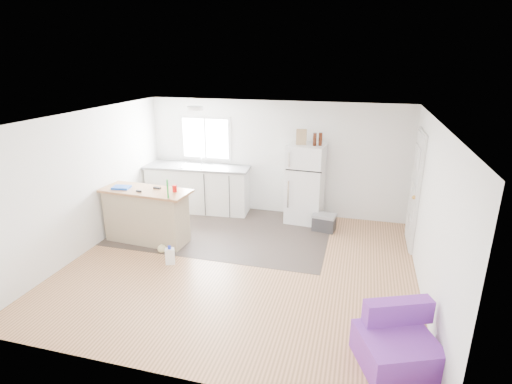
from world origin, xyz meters
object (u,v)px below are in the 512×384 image
Objects in this scene: cardboard_box at (301,137)px; kitchen_cabinets at (199,188)px; bottle_left at (315,139)px; bottle_right at (320,139)px; mop at (164,239)px; peninsula at (147,215)px; red_cup at (175,189)px; cleaner_jug at (170,256)px; purple_seat at (397,344)px; blue_tray at (121,187)px; refrigerator at (305,183)px; cooler at (324,222)px.

kitchen_cabinets is at bearing 179.19° from cardboard_box.
bottle_left and bottle_right have the same top height.
kitchen_cabinets is at bearing 66.39° from mop.
red_cup reaches higher than peninsula.
cleaner_jug is at bearing -126.04° from cardboard_box.
cleaner_jug is 1.19m from red_cup.
peninsula is at bearing 130.91° from purple_seat.
cardboard_box reaches higher than cleaner_jug.
bottle_right reaches higher than cleaner_jug.
cardboard_box is at bearing 30.34° from blue_tray.
blue_tray is at bearing 133.79° from mop.
refrigerator is 0.96m from cardboard_box.
bottle_right is (0.37, -0.00, -0.02)m from cardboard_box.
red_cup is 2.81m from bottle_left.
blue_tray is at bearing -169.94° from peninsula.
kitchen_cabinets is 2.87m from bottle_right.
blue_tray is (-4.66, 2.04, 0.78)m from purple_seat.
cardboard_box is at bearing 31.24° from cleaner_jug.
bottle_right is (2.60, -0.03, 1.22)m from kitchen_cabinets.
refrigerator is at bearing 89.94° from purple_seat.
bottle_left reaches higher than kitchen_cabinets.
kitchen_cabinets is 7.69× the size of blue_tray.
red_cup is at bearing 3.89° from blue_tray.
refrigerator is at bearing 151.34° from bottle_left.
cardboard_box is 1.20× the size of bottle_left.
kitchen_cabinets is 1.70× the size of mop.
peninsula is 0.80m from red_cup.
refrigerator is at bearing 14.54° from mop.
purple_seat is at bearing -70.53° from bottle_right.
cleaner_jug is at bearing -131.48° from bottle_right.
cleaner_jug is at bearing -129.95° from cooler.
cleaner_jug is (-2.30, -2.01, -0.03)m from cooler.
blue_tray is (-0.92, 0.28, 0.78)m from mop.
blue_tray reaches higher than cleaner_jug.
cooler is 0.48× the size of purple_seat.
kitchen_cabinets is at bearing 84.39° from peninsula.
cleaner_jug is 3.55m from bottle_right.
cooler is 1.61× the size of cardboard_box.
cardboard_box is at bearing 179.54° from bottle_right.
bottle_right is at bearing 10.80° from mop.
kitchen_cabinets is 2.78m from bottle_left.
mop is 4.52× the size of blue_tray.
purple_seat is 4.03× the size of bottle_left.
cardboard_box reaches higher than peninsula.
bottle_right reaches higher than purple_seat.
cleaner_jug is (0.79, -0.70, -0.36)m from peninsula.
refrigerator is 0.95m from bottle_left.
red_cup is at bearing 83.13° from cleaner_jug.
purple_seat is 4.41m from cardboard_box.
kitchen_cabinets reaches higher than red_cup.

